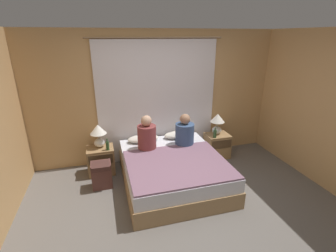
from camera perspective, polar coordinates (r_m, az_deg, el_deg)
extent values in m
plane|color=#66605B|center=(3.79, 4.17, -18.47)|extent=(16.00, 16.00, 0.00)
cube|color=tan|center=(4.76, -2.56, 6.74)|extent=(4.86, 0.06, 2.50)
cube|color=tan|center=(4.56, 34.39, 2.48)|extent=(0.06, 3.55, 2.50)
cube|color=white|center=(4.73, -2.37, 5.52)|extent=(2.30, 0.02, 2.32)
cylinder|color=brown|center=(4.57, -2.59, 19.98)|extent=(2.50, 0.02, 0.02)
cube|color=#99754C|center=(4.24, 1.06, -11.50)|extent=(1.61, 1.90, 0.27)
cube|color=silver|center=(4.12, 1.09, -8.64)|extent=(1.57, 1.86, 0.22)
cube|color=#937047|center=(4.64, -15.39, -7.73)|extent=(0.47, 0.38, 0.49)
cube|color=#4C3823|center=(4.41, -15.48, -7.54)|extent=(0.41, 0.02, 0.18)
cube|color=#937047|center=(5.13, 11.38, -4.52)|extent=(0.47, 0.38, 0.49)
cube|color=#4C3823|center=(4.93, 12.48, -4.19)|extent=(0.41, 0.02, 0.18)
ellipsoid|color=silver|center=(4.55, -15.78, -3.80)|extent=(0.19, 0.19, 0.15)
cylinder|color=#B2A893|center=(4.50, -15.94, -2.33)|extent=(0.02, 0.02, 0.10)
cone|color=white|center=(4.45, -16.11, -0.72)|extent=(0.29, 0.29, 0.17)
ellipsoid|color=silver|center=(5.05, 11.34, -0.94)|extent=(0.19, 0.19, 0.15)
cylinder|color=#B2A893|center=(5.01, 11.44, 0.42)|extent=(0.02, 0.02, 0.10)
cone|color=white|center=(4.97, 11.55, 1.88)|extent=(0.29, 0.29, 0.17)
ellipsoid|color=silver|center=(4.64, -5.83, -2.95)|extent=(0.59, 0.30, 0.12)
ellipsoid|color=silver|center=(4.79, 2.55, -2.05)|extent=(0.59, 0.30, 0.12)
cube|color=slate|center=(3.83, 2.26, -8.91)|extent=(1.55, 1.31, 0.03)
cylinder|color=brown|center=(4.27, -4.97, -2.73)|extent=(0.32, 0.32, 0.44)
sphere|color=tan|center=(4.15, -5.10, 1.24)|extent=(0.19, 0.19, 0.19)
cylinder|color=#38517A|center=(4.44, 3.91, -1.98)|extent=(0.34, 0.34, 0.40)
sphere|color=#A87A5B|center=(4.34, 4.01, 1.63)|extent=(0.19, 0.19, 0.19)
cylinder|color=#2D4C28|center=(4.39, -13.99, -4.54)|extent=(0.06, 0.06, 0.15)
cylinder|color=#2D4C28|center=(4.35, -14.11, -3.25)|extent=(0.02, 0.02, 0.06)
cylinder|color=#2D4C28|center=(4.86, 10.93, -1.85)|extent=(0.07, 0.07, 0.15)
cylinder|color=#2D4C28|center=(4.82, 11.01, -0.72)|extent=(0.02, 0.02, 0.06)
cube|color=brown|center=(4.24, -15.26, -10.98)|extent=(0.32, 0.25, 0.44)
cube|color=#452824|center=(4.13, -15.48, -9.02)|extent=(0.29, 0.26, 0.08)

